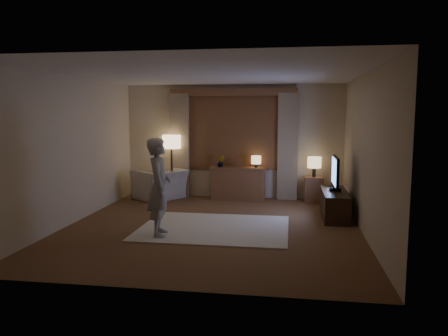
% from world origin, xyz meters
% --- Properties ---
extents(room, '(5.04, 5.54, 2.64)m').
position_xyz_m(room, '(0.00, 0.50, 1.33)').
color(room, brown).
rests_on(room, ground).
extents(rug, '(2.50, 2.00, 0.02)m').
position_xyz_m(rug, '(0.05, -0.10, 0.01)').
color(rug, '#EDDFC8').
rests_on(rug, floor).
extents(sideboard, '(1.20, 0.40, 0.70)m').
position_xyz_m(sideboard, '(0.15, 2.50, 0.35)').
color(sideboard, brown).
rests_on(sideboard, floor).
extents(picture_frame, '(0.16, 0.02, 0.20)m').
position_xyz_m(picture_frame, '(0.15, 2.50, 0.80)').
color(picture_frame, brown).
rests_on(picture_frame, sideboard).
extents(plant, '(0.17, 0.13, 0.30)m').
position_xyz_m(plant, '(-0.25, 2.50, 0.85)').
color(plant, '#999999').
rests_on(plant, sideboard).
extents(table_lamp_sideboard, '(0.22, 0.22, 0.30)m').
position_xyz_m(table_lamp_sideboard, '(0.55, 2.50, 0.90)').
color(table_lamp_sideboard, black).
rests_on(table_lamp_sideboard, sideboard).
extents(floor_lamp, '(0.42, 0.42, 1.45)m').
position_xyz_m(floor_lamp, '(-1.40, 2.50, 1.22)').
color(floor_lamp, black).
rests_on(floor_lamp, floor).
extents(armchair, '(1.34, 1.37, 0.67)m').
position_xyz_m(armchair, '(-1.62, 2.27, 0.34)').
color(armchair, beige).
rests_on(armchair, floor).
extents(side_table, '(0.40, 0.40, 0.56)m').
position_xyz_m(side_table, '(1.84, 2.45, 0.28)').
color(side_table, brown).
rests_on(side_table, floor).
extents(table_lamp_side, '(0.30, 0.30, 0.44)m').
position_xyz_m(table_lamp_side, '(1.84, 2.45, 0.87)').
color(table_lamp_side, black).
rests_on(table_lamp_side, side_table).
extents(tv_stand, '(0.45, 1.40, 0.50)m').
position_xyz_m(tv_stand, '(2.15, 1.04, 0.25)').
color(tv_stand, black).
rests_on(tv_stand, floor).
extents(tv, '(0.22, 0.90, 0.65)m').
position_xyz_m(tv, '(2.15, 1.04, 0.86)').
color(tv, black).
rests_on(tv, tv_stand).
extents(person, '(0.49, 0.63, 1.55)m').
position_xyz_m(person, '(-0.73, -0.67, 0.80)').
color(person, '#ACA79F').
rests_on(person, rug).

